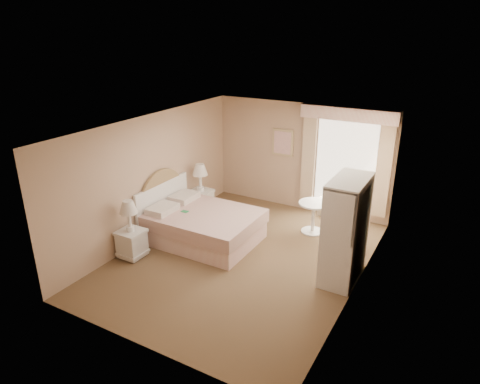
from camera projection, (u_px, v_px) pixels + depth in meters
The scene contains 9 objects.
room at pixel (243, 196), 7.60m from camera, with size 4.21×5.51×2.51m.
window at pixel (345, 161), 9.24m from camera, with size 2.05×0.22×2.51m.
framed_art at pixel (283, 143), 9.90m from camera, with size 0.52×0.04×0.62m.
bed at pixel (200, 224), 8.62m from camera, with size 2.12×1.63×1.45m.
nightstand_near at pixel (131, 236), 7.94m from camera, with size 0.46×0.46×1.12m.
nightstand_far at pixel (201, 195), 9.81m from camera, with size 0.48×0.48×1.17m.
round_table at pixel (313, 213), 8.90m from camera, with size 0.63×0.63×0.67m.
cafe_chair at pixel (349, 211), 8.61m from camera, with size 0.57×0.57×1.01m.
armoire at pixel (345, 238), 7.17m from camera, with size 0.54×1.09×1.81m.
Camera 1 is at (3.40, -6.17, 4.08)m, focal length 32.00 mm.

